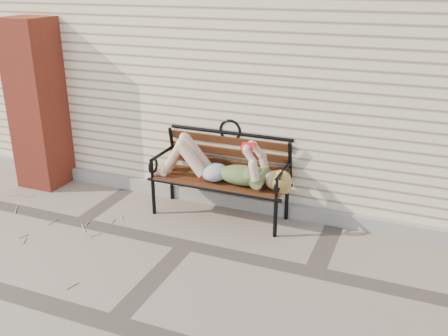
% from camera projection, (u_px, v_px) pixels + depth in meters
% --- Properties ---
extents(ground, '(80.00, 80.00, 0.00)m').
position_uv_depth(ground, '(186.00, 245.00, 4.81)').
color(ground, gray).
rests_on(ground, ground).
extents(house_wall, '(8.00, 4.00, 3.00)m').
position_uv_depth(house_wall, '(280.00, 47.00, 6.86)').
color(house_wall, beige).
rests_on(house_wall, ground).
extents(foundation_strip, '(8.00, 0.10, 0.15)m').
position_uv_depth(foundation_strip, '(224.00, 199.00, 5.62)').
color(foundation_strip, gray).
rests_on(foundation_strip, ground).
extents(brick_pillar, '(0.50, 0.50, 2.00)m').
position_uv_depth(brick_pillar, '(38.00, 104.00, 5.91)').
color(brick_pillar, '#B03A27').
rests_on(brick_pillar, ground).
extents(garden_bench, '(1.55, 0.62, 1.01)m').
position_uv_depth(garden_bench, '(223.00, 164.00, 5.27)').
color(garden_bench, black).
rests_on(garden_bench, ground).
extents(reading_woman, '(1.47, 0.33, 0.46)m').
position_uv_depth(reading_woman, '(219.00, 165.00, 5.15)').
color(reading_woman, '#092D42').
rests_on(reading_woman, ground).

